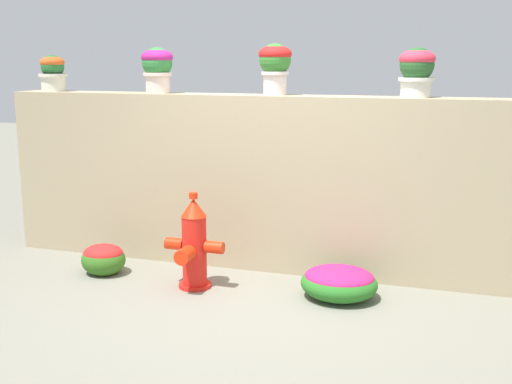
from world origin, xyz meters
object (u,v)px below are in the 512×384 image
potted_plant_0 (53,71)px  flower_bush_right (103,258)px  potted_plant_3 (417,69)px  potted_plant_2 (275,63)px  potted_plant_1 (157,66)px  fire_hydrant (194,246)px  flower_bush_left (339,282)px

potted_plant_0 → flower_bush_right: bearing=-36.9°
potted_plant_3 → potted_plant_2: bearing=-179.3°
potted_plant_3 → potted_plant_1: bearing=-178.6°
potted_plant_0 → fire_hydrant: (1.80, -0.73, -1.42)m
potted_plant_3 → flower_bush_left: bearing=-127.6°
flower_bush_left → fire_hydrant: bearing=-173.8°
potted_plant_3 → flower_bush_left: 1.87m
potted_plant_3 → flower_bush_right: 3.20m
flower_bush_right → potted_plant_2: bearing=25.5°
potted_plant_0 → potted_plant_1: size_ratio=0.84×
fire_hydrant → flower_bush_right: size_ratio=2.03×
flower_bush_left → flower_bush_right: size_ratio=1.55×
flower_bush_left → potted_plant_0: bearing=168.8°
potted_plant_1 → flower_bush_right: (-0.28, -0.63, -1.70)m
fire_hydrant → flower_bush_left: bearing=6.2°
potted_plant_0 → flower_bush_right: 1.97m
potted_plant_2 → potted_plant_3: potted_plant_2 is taller
fire_hydrant → potted_plant_3: bearing=24.1°
potted_plant_2 → potted_plant_3: size_ratio=1.10×
potted_plant_0 → potted_plant_1: (1.16, -0.02, 0.06)m
potted_plant_2 → fire_hydrant: size_ratio=0.55×
fire_hydrant → flower_bush_left: fire_hydrant is taller
fire_hydrant → flower_bush_right: (-0.92, 0.08, -0.22)m
potted_plant_0 → potted_plant_1: 1.16m
flower_bush_left → flower_bush_right: bearing=-178.5°
fire_hydrant → flower_bush_left: size_ratio=1.31×
flower_bush_left → flower_bush_right: flower_bush_right is taller
potted_plant_1 → flower_bush_left: size_ratio=0.67×
potted_plant_0 → potted_plant_1: potted_plant_1 is taller
potted_plant_1 → potted_plant_2: (1.13, 0.04, 0.03)m
fire_hydrant → potted_plant_1: bearing=132.2°
potted_plant_2 → flower_bush_left: bearing=-40.1°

